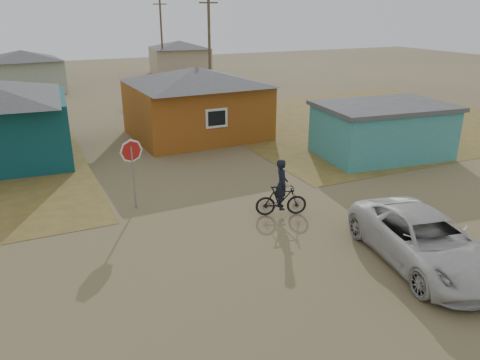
# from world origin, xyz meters

# --- Properties ---
(ground) EXTENTS (120.00, 120.00, 0.00)m
(ground) POSITION_xyz_m (0.00, 0.00, 0.00)
(ground) COLOR olive
(grass_ne) EXTENTS (20.00, 18.00, 0.00)m
(grass_ne) POSITION_xyz_m (14.00, 13.00, 0.01)
(grass_ne) COLOR olive
(grass_ne) RESTS_ON ground
(house_yellow) EXTENTS (7.72, 6.76, 3.90)m
(house_yellow) POSITION_xyz_m (2.50, 14.00, 2.00)
(house_yellow) COLOR #924E16
(house_yellow) RESTS_ON ground
(shed_turquoise) EXTENTS (6.71, 4.93, 2.60)m
(shed_turquoise) POSITION_xyz_m (9.50, 6.50, 1.31)
(shed_turquoise) COLOR teal
(shed_turquoise) RESTS_ON ground
(house_pale_west) EXTENTS (7.04, 6.15, 3.60)m
(house_pale_west) POSITION_xyz_m (-6.00, 34.00, 1.86)
(house_pale_west) COLOR #9CAA92
(house_pale_west) RESTS_ON ground
(house_beige_east) EXTENTS (6.95, 6.05, 3.60)m
(house_beige_east) POSITION_xyz_m (10.00, 40.00, 1.86)
(house_beige_east) COLOR tan
(house_beige_east) RESTS_ON ground
(utility_pole_near) EXTENTS (1.40, 0.20, 8.00)m
(utility_pole_near) POSITION_xyz_m (6.50, 22.00, 4.14)
(utility_pole_near) COLOR brown
(utility_pole_near) RESTS_ON ground
(utility_pole_far) EXTENTS (1.40, 0.20, 8.00)m
(utility_pole_far) POSITION_xyz_m (7.50, 38.00, 4.14)
(utility_pole_far) COLOR brown
(utility_pole_far) RESTS_ON ground
(stop_sign) EXTENTS (0.85, 0.19, 2.64)m
(stop_sign) POSITION_xyz_m (-3.16, 5.10, 1.93)
(stop_sign) COLOR gray
(stop_sign) RESTS_ON ground
(cyclist) EXTENTS (1.91, 1.09, 2.08)m
(cyclist) POSITION_xyz_m (1.42, 2.32, 0.76)
(cyclist) COLOR black
(cyclist) RESTS_ON ground
(vehicle) EXTENTS (3.38, 5.68, 1.48)m
(vehicle) POSITION_xyz_m (3.47, -2.36, 0.74)
(vehicle) COLOR beige
(vehicle) RESTS_ON ground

